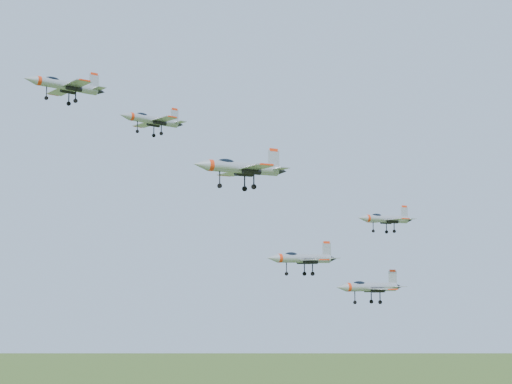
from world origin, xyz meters
TOP-DOWN VIEW (x-y plane):
  - jet_lead at (-22.42, 16.10)m, footprint 13.99×11.71m
  - jet_left_high at (-13.72, 0.22)m, footprint 11.04×9.28m
  - jet_right_high at (-11.07, -22.01)m, footprint 12.76×10.47m
  - jet_left_low at (13.09, 1.08)m, footprint 13.54×11.13m
  - jet_right_low at (21.46, -9.92)m, footprint 10.68×8.80m
  - jet_trail at (22.69, -4.22)m, footprint 13.20×10.89m

SIDE VIEW (x-z plane):
  - jet_trail at x=22.69m, z-range 107.80..111.33m
  - jet_left_low at x=13.09m, z-range 112.38..116.01m
  - jet_right_low at x=21.46m, z-range 118.81..121.67m
  - jet_right_high at x=-11.07m, z-range 122.66..126.08m
  - jet_left_high at x=-13.72m, z-range 132.64..135.61m
  - jet_lead at x=-22.42m, z-range 139.97..143.72m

